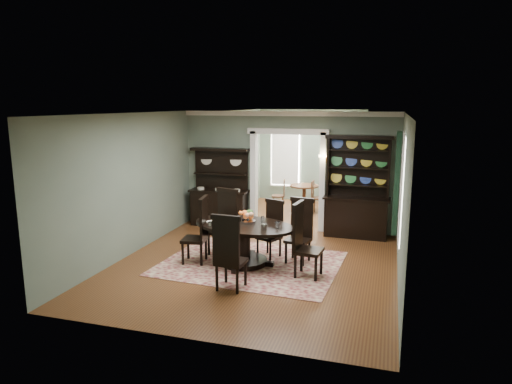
# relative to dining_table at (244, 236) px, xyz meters

# --- Properties ---
(room) EXTENTS (5.51, 6.01, 3.01)m
(room) POSITION_rel_dining_table_xyz_m (0.23, -0.02, 0.99)
(room) COLOR brown
(room) RESTS_ON ground
(parlor) EXTENTS (3.51, 3.50, 3.01)m
(parlor) POSITION_rel_dining_table_xyz_m (0.23, 5.47, 0.93)
(parlor) COLOR brown
(parlor) RESTS_ON ground
(doorway_trim) EXTENTS (2.08, 0.25, 2.57)m
(doorway_trim) POSITION_rel_dining_table_xyz_m (0.23, 2.94, 1.03)
(doorway_trim) COLOR silver
(doorway_trim) RESTS_ON floor
(right_window) EXTENTS (0.15, 1.47, 2.12)m
(right_window) POSITION_rel_dining_table_xyz_m (2.92, 0.87, 1.02)
(right_window) COLOR white
(right_window) RESTS_ON wall_right
(wall_sconce) EXTENTS (0.27, 0.21, 0.21)m
(wall_sconce) POSITION_rel_dining_table_xyz_m (1.18, 2.78, 1.31)
(wall_sconce) COLOR #B66E30
(wall_sconce) RESTS_ON back_wall_right
(rug) EXTENTS (3.63, 2.92, 0.01)m
(rug) POSITION_rel_dining_table_xyz_m (0.13, 0.06, -0.58)
(rug) COLOR maroon
(rug) RESTS_ON floor
(dining_table) EXTENTS (2.37, 2.36, 0.84)m
(dining_table) POSITION_rel_dining_table_xyz_m (0.00, 0.00, 0.00)
(dining_table) COLOR black
(dining_table) RESTS_ON rug
(centerpiece) EXTENTS (1.55, 1.00, 0.26)m
(centerpiece) POSITION_rel_dining_table_xyz_m (0.06, 0.08, 0.33)
(centerpiece) COLOR silver
(centerpiece) RESTS_ON dining_table
(chair_far_left) EXTENTS (0.65, 0.63, 1.41)m
(chair_far_left) POSITION_rel_dining_table_xyz_m (-0.60, 0.53, 0.16)
(chair_far_left) COLOR black
(chair_far_left) RESTS_ON rug
(chair_far_mid) EXTENTS (0.58, 0.57, 1.21)m
(chair_far_mid) POSITION_rel_dining_table_xyz_m (0.42, 0.65, 0.05)
(chair_far_mid) COLOR black
(chair_far_mid) RESTS_ON rug
(chair_far_right) EXTENTS (0.56, 0.54, 1.31)m
(chair_far_right) POSITION_rel_dining_table_xyz_m (1.04, 0.51, 0.11)
(chair_far_right) COLOR black
(chair_far_right) RESTS_ON rug
(chair_end_left) EXTENTS (0.55, 0.57, 1.37)m
(chair_end_left) POSITION_rel_dining_table_xyz_m (-0.87, -0.18, 0.14)
(chair_end_left) COLOR black
(chair_end_left) RESTS_ON rug
(chair_end_right) EXTENTS (0.55, 0.57, 1.41)m
(chair_end_right) POSITION_rel_dining_table_xyz_m (1.25, -0.29, 0.16)
(chair_end_right) COLOR black
(chair_end_right) RESTS_ON rug
(chair_near) EXTENTS (0.54, 0.51, 1.37)m
(chair_near) POSITION_rel_dining_table_xyz_m (0.16, -1.35, 0.14)
(chair_near) COLOR black
(chair_near) RESTS_ON rug
(sideboard) EXTENTS (1.56, 0.56, 2.05)m
(sideboard) POSITION_rel_dining_table_xyz_m (-1.55, 2.70, 0.13)
(sideboard) COLOR black
(sideboard) RESTS_ON floor
(welsh_dresser) EXTENTS (1.58, 0.60, 2.45)m
(welsh_dresser) POSITION_rel_dining_table_xyz_m (2.00, 2.67, 0.30)
(welsh_dresser) COLOR black
(welsh_dresser) RESTS_ON floor
(parlor_table) EXTENTS (0.86, 0.86, 0.80)m
(parlor_table) POSITION_rel_dining_table_xyz_m (0.30, 4.90, -0.06)
(parlor_table) COLOR #5B2D1A
(parlor_table) RESTS_ON parlor_floor
(parlor_chair_left) EXTENTS (0.42, 0.41, 0.95)m
(parlor_chair_left) POSITION_rel_dining_table_xyz_m (-0.40, 4.77, -0.08)
(parlor_chair_left) COLOR #5B2D1A
(parlor_chair_left) RESTS_ON parlor_floor
(parlor_chair_right) EXTENTS (0.41, 0.41, 0.97)m
(parlor_chair_right) POSITION_rel_dining_table_xyz_m (0.70, 4.70, -0.06)
(parlor_chair_right) COLOR #5B2D1A
(parlor_chair_right) RESTS_ON parlor_floor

